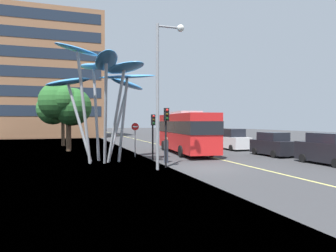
% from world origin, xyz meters
% --- Properties ---
extents(ground, '(120.00, 240.00, 0.10)m').
position_xyz_m(ground, '(-0.64, 0.00, -0.05)').
color(ground, '#38383A').
extents(red_bus, '(3.56, 11.10, 3.78)m').
position_xyz_m(red_bus, '(2.01, 8.77, 2.06)').
color(red_bus, red).
rests_on(red_bus, ground).
extents(leaf_sculpture, '(8.04, 7.97, 8.06)m').
position_xyz_m(leaf_sculpture, '(-5.77, 4.91, 6.01)').
color(leaf_sculpture, '#9EA0A5').
rests_on(leaf_sculpture, ground).
extents(traffic_light_kerb_near, '(0.28, 0.42, 3.71)m').
position_xyz_m(traffic_light_kerb_near, '(-2.43, 0.94, 2.69)').
color(traffic_light_kerb_near, black).
rests_on(traffic_light_kerb_near, ground).
extents(traffic_light_kerb_far, '(0.28, 0.42, 3.40)m').
position_xyz_m(traffic_light_kerb_far, '(-2.18, 4.81, 2.47)').
color(traffic_light_kerb_far, black).
rests_on(traffic_light_kerb_far, ground).
extents(car_parked_near, '(2.03, 4.59, 2.10)m').
position_xyz_m(car_parked_near, '(8.38, -1.13, 1.00)').
color(car_parked_near, black).
rests_on(car_parked_near, ground).
extents(car_parked_mid, '(2.00, 4.15, 1.97)m').
position_xyz_m(car_parked_mid, '(8.15, 4.53, 0.93)').
color(car_parked_mid, black).
rests_on(car_parked_mid, ground).
extents(car_parked_far, '(2.03, 4.48, 2.13)m').
position_xyz_m(car_parked_far, '(7.97, 10.89, 0.99)').
color(car_parked_far, silver).
rests_on(car_parked_far, ground).
extents(car_side_street, '(1.94, 4.00, 2.14)m').
position_xyz_m(car_side_street, '(7.69, 18.08, 1.01)').
color(car_side_street, maroon).
rests_on(car_side_street, ground).
extents(car_far_side, '(2.08, 3.85, 2.15)m').
position_xyz_m(car_far_side, '(8.06, 24.09, 1.01)').
color(car_far_side, gray).
rests_on(car_far_side, ground).
extents(street_lamp, '(1.77, 0.44, 8.76)m').
position_xyz_m(street_lamp, '(-2.83, 0.31, 5.50)').
color(street_lamp, gray).
rests_on(street_lamp, ground).
extents(tree_pavement_near, '(4.97, 3.78, 6.63)m').
position_xyz_m(tree_pavement_near, '(-8.27, 14.19, 4.60)').
color(tree_pavement_near, brown).
rests_on(tree_pavement_near, ground).
extents(tree_pavement_far, '(4.94, 4.44, 6.88)m').
position_xyz_m(tree_pavement_far, '(-8.78, 20.87, 4.75)').
color(tree_pavement_far, brown).
rests_on(tree_pavement_far, ground).
extents(pedestrian, '(0.34, 0.34, 1.79)m').
position_xyz_m(pedestrian, '(-1.68, 3.25, 0.90)').
color(pedestrian, '#2D3342').
rests_on(pedestrian, ground).
extents(no_entry_sign, '(0.60, 0.12, 2.76)m').
position_xyz_m(no_entry_sign, '(-2.97, 7.33, 1.83)').
color(no_entry_sign, gray).
rests_on(no_entry_sign, ground).
extents(backdrop_building, '(21.88, 12.40, 22.37)m').
position_xyz_m(backdrop_building, '(-12.25, 44.83, 11.19)').
color(backdrop_building, '#8E6042').
rests_on(backdrop_building, ground).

